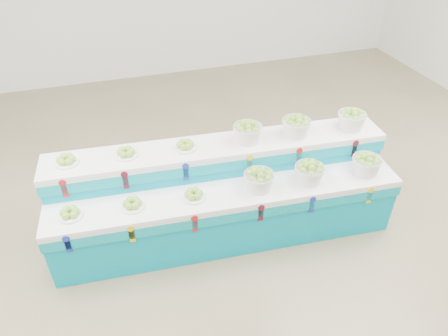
{
  "coord_description": "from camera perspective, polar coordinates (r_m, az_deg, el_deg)",
  "views": [
    {
      "loc": [
        -1.18,
        -2.94,
        3.43
      ],
      "look_at": [
        -0.15,
        0.39,
        0.87
      ],
      "focal_mm": 33.11,
      "sensor_mm": 36.0,
      "label": 1
    }
  ],
  "objects": [
    {
      "name": "ground",
      "position": [
        4.67,
        3.17,
        -11.04
      ],
      "size": [
        10.0,
        10.0,
        0.0
      ],
      "primitive_type": "plane",
      "color": "#726348",
      "rests_on": "ground"
    },
    {
      "name": "basket_lower_mid",
      "position": [
        4.42,
        11.69,
        -0.58
      ],
      "size": [
        0.33,
        0.33,
        0.23
      ],
      "primitive_type": null,
      "rotation": [
        0.0,
        0.0,
        -0.07
      ],
      "color": "silver",
      "rests_on": "display_stand"
    },
    {
      "name": "basket_upper_mid",
      "position": [
        4.6,
        9.94,
        5.77
      ],
      "size": [
        0.33,
        0.33,
        0.23
      ],
      "primitive_type": null,
      "rotation": [
        0.0,
        0.0,
        -0.07
      ],
      "color": "silver",
      "rests_on": "display_stand"
    },
    {
      "name": "plate_lower_right",
      "position": [
        4.16,
        -4.18,
        -3.63
      ],
      "size": [
        0.25,
        0.25,
        0.1
      ],
      "primitive_type": "cylinder",
      "rotation": [
        0.0,
        0.0,
        -0.07
      ],
      "color": "white",
      "rests_on": "display_stand"
    },
    {
      "name": "display_stand",
      "position": [
        4.55,
        0.0,
        -3.66
      ],
      "size": [
        3.78,
        1.22,
        1.02
      ],
      "primitive_type": null,
      "rotation": [
        0.0,
        0.0,
        -0.07
      ],
      "color": "#0295B9",
      "rests_on": "ground"
    },
    {
      "name": "basket_lower_right",
      "position": [
        4.7,
        19.08,
        0.54
      ],
      "size": [
        0.33,
        0.33,
        0.23
      ],
      "primitive_type": null,
      "rotation": [
        0.0,
        0.0,
        -0.07
      ],
      "color": "silver",
      "rests_on": "display_stand"
    },
    {
      "name": "basket_upper_right",
      "position": [
        4.88,
        17.2,
        6.49
      ],
      "size": [
        0.33,
        0.33,
        0.23
      ],
      "primitive_type": null,
      "rotation": [
        0.0,
        0.0,
        -0.07
      ],
      "color": "silver",
      "rests_on": "display_stand"
    },
    {
      "name": "plate_upper_mid",
      "position": [
        4.33,
        -13.38,
        2.13
      ],
      "size": [
        0.25,
        0.25,
        0.1
      ],
      "primitive_type": "cylinder",
      "rotation": [
        0.0,
        0.0,
        -0.07
      ],
      "color": "white",
      "rests_on": "display_stand"
    },
    {
      "name": "plate_upper_right",
      "position": [
        4.35,
        -5.38,
        3.21
      ],
      "size": [
        0.25,
        0.25,
        0.1
      ],
      "primitive_type": "cylinder",
      "rotation": [
        0.0,
        0.0,
        -0.07
      ],
      "color": "white",
      "rests_on": "display_stand"
    },
    {
      "name": "plate_lower_left",
      "position": [
        4.2,
        -20.51,
        -5.79
      ],
      "size": [
        0.25,
        0.25,
        0.1
      ],
      "primitive_type": "cylinder",
      "rotation": [
        0.0,
        0.0,
        -0.07
      ],
      "color": "white",
      "rests_on": "display_stand"
    },
    {
      "name": "plate_lower_mid",
      "position": [
        4.14,
        -12.55,
        -4.79
      ],
      "size": [
        0.25,
        0.25,
        0.1
      ],
      "primitive_type": "cylinder",
      "rotation": [
        0.0,
        0.0,
        -0.07
      ],
      "color": "white",
      "rests_on": "display_stand"
    },
    {
      "name": "plate_upper_left",
      "position": [
        4.39,
        -20.96,
        1.07
      ],
      "size": [
        0.25,
        0.25,
        0.1
      ],
      "primitive_type": "cylinder",
      "rotation": [
        0.0,
        0.0,
        -0.07
      ],
      "color": "white",
      "rests_on": "display_stand"
    },
    {
      "name": "basket_lower_left",
      "position": [
        4.24,
        4.83,
        -1.61
      ],
      "size": [
        0.33,
        0.33,
        0.23
      ],
      "primitive_type": null,
      "rotation": [
        0.0,
        0.0,
        -0.07
      ],
      "color": "silver",
      "rests_on": "display_stand"
    },
    {
      "name": "basket_upper_left",
      "position": [
        4.43,
        3.28,
        5.02
      ],
      "size": [
        0.33,
        0.33,
        0.23
      ],
      "primitive_type": null,
      "rotation": [
        0.0,
        0.0,
        -0.07
      ],
      "color": "silver",
      "rests_on": "display_stand"
    }
  ]
}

